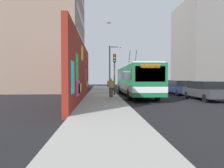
% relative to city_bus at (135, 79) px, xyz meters
% --- Properties ---
extents(ground_plane, '(80.00, 80.00, 0.00)m').
position_rel_city_bus_xyz_m(ground_plane, '(-0.40, 1.80, -1.73)').
color(ground_plane, black).
extents(sidewalk_slab, '(48.00, 3.20, 0.15)m').
position_rel_city_bus_xyz_m(sidewalk_slab, '(-0.40, 3.40, -1.65)').
color(sidewalk_slab, '#9E9B93').
rests_on(sidewalk_slab, ground_plane).
extents(graffiti_wall, '(14.81, 0.32, 4.78)m').
position_rel_city_bus_xyz_m(graffiti_wall, '(-4.01, 5.15, 0.66)').
color(graffiti_wall, maroon).
rests_on(graffiti_wall, ground_plane).
extents(building_far_left, '(13.73, 9.10, 17.24)m').
position_rel_city_bus_xyz_m(building_far_left, '(9.61, 11.00, 6.89)').
color(building_far_left, gray).
rests_on(building_far_left, ground_plane).
extents(building_far_right, '(10.77, 8.50, 15.30)m').
position_rel_city_bus_xyz_m(building_far_right, '(14.62, -15.20, 5.92)').
color(building_far_right, gray).
rests_on(building_far_right, ground_plane).
extents(city_bus, '(12.33, 2.63, 4.87)m').
position_rel_city_bus_xyz_m(city_bus, '(0.00, 0.00, 0.00)').
color(city_bus, '#19723F').
rests_on(city_bus, ground_plane).
extents(parked_car_dark_gray, '(4.80, 1.94, 1.58)m').
position_rel_city_bus_xyz_m(parked_car_dark_gray, '(-4.10, -5.20, -0.89)').
color(parked_car_dark_gray, '#38383D').
rests_on(parked_car_dark_gray, ground_plane).
extents(parked_car_navy, '(4.67, 1.87, 1.58)m').
position_rel_city_bus_xyz_m(parked_car_navy, '(1.36, -5.20, -0.89)').
color(parked_car_navy, navy).
rests_on(parked_car_navy, ground_plane).
extents(parked_car_red, '(4.75, 1.82, 1.58)m').
position_rel_city_bus_xyz_m(parked_car_red, '(6.71, -5.20, -0.89)').
color(parked_car_red, '#B21E19').
rests_on(parked_car_red, ground_plane).
extents(pedestrian_at_curb, '(0.23, 0.68, 1.68)m').
position_rel_city_bus_xyz_m(pedestrian_at_curb, '(-2.25, 2.62, -0.59)').
color(pedestrian_at_curb, '#3F3326').
rests_on(pedestrian_at_curb, sidewalk_slab).
extents(traffic_light, '(0.49, 0.28, 4.17)m').
position_rel_city_bus_xyz_m(traffic_light, '(-0.17, 2.15, 1.23)').
color(traffic_light, '#2D382D').
rests_on(traffic_light, sidewalk_slab).
extents(street_lamp, '(0.44, 1.68, 6.27)m').
position_rel_city_bus_xyz_m(street_lamp, '(7.92, 2.06, 2.04)').
color(street_lamp, '#4C4C51').
rests_on(street_lamp, sidewalk_slab).
extents(flying_pigeons, '(8.83, 1.00, 1.34)m').
position_rel_city_bus_xyz_m(flying_pigeons, '(-1.15, 2.80, 7.17)').
color(flying_pigeons, gray).
extents(curbside_puddle, '(1.19, 1.19, 0.00)m').
position_rel_city_bus_xyz_m(curbside_puddle, '(-3.99, 1.20, -1.73)').
color(curbside_puddle, black).
rests_on(curbside_puddle, ground_plane).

